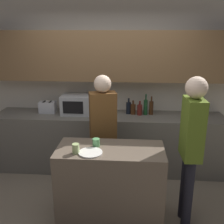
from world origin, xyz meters
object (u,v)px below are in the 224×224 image
object	(u,v)px
bottle_3	(146,107)
cup_1	(76,149)
toaster	(48,107)
person_left	(191,140)
cup_0	(96,143)
bottle_1	(133,109)
person_center	(103,126)
bottle_2	(140,110)
plate_on_island	(90,153)
bottle_0	(129,108)
bottle_4	(151,108)
microwave	(79,104)
potted_plant	(199,104)

from	to	relation	value
bottle_3	cup_1	size ratio (longest dim) A/B	3.06
toaster	cup_1	xyz separation A→B (m)	(0.76, -1.45, -0.02)
cup_1	person_left	world-z (taller)	person_left
cup_0	person_left	distance (m)	1.05
bottle_1	person_center	bearing A→B (deg)	-116.80
bottle_3	cup_1	world-z (taller)	bottle_3
bottle_2	plate_on_island	world-z (taller)	bottle_2
bottle_0	bottle_4	size ratio (longest dim) A/B	0.86
toaster	cup_0	bearing A→B (deg)	-52.94
cup_0	bottle_2	bearing A→B (deg)	67.02
bottle_4	microwave	bearing A→B (deg)	-179.02
microwave	bottle_1	bearing A→B (deg)	1.01
bottle_1	person_left	xyz separation A→B (m)	(0.63, -1.29, 0.04)
bottle_0	bottle_1	xyz separation A→B (m)	(0.07, -0.02, -0.01)
potted_plant	cup_1	bearing A→B (deg)	-138.29
bottle_0	cup_0	world-z (taller)	bottle_0
bottle_2	cup_0	world-z (taller)	bottle_2
microwave	bottle_2	size ratio (longest dim) A/B	2.29
potted_plant	bottle_1	xyz separation A→B (m)	(-1.01, 0.01, -0.11)
potted_plant	bottle_2	distance (m)	0.92
microwave	cup_1	xyz separation A→B (m)	(0.25, -1.45, -0.08)
potted_plant	bottle_2	world-z (taller)	potted_plant
bottle_0	plate_on_island	distance (m)	1.53
bottle_0	potted_plant	bearing A→B (deg)	-1.90
cup_1	person_center	world-z (taller)	person_center
toaster	person_center	xyz separation A→B (m)	(0.98, -0.77, -0.02)
toaster	bottle_2	distance (m)	1.48
potted_plant	bottle_4	xyz separation A→B (m)	(-0.73, 0.02, -0.09)
bottle_1	plate_on_island	bearing A→B (deg)	-107.54
cup_0	bottle_1	bearing A→B (deg)	71.73
bottle_1	toaster	bearing A→B (deg)	-179.43
bottle_1	bottle_3	world-z (taller)	bottle_3
plate_on_island	person_center	xyz separation A→B (m)	(0.06, 0.67, 0.05)
microwave	bottle_2	bearing A→B (deg)	-1.38
potted_plant	bottle_4	size ratio (longest dim) A/B	1.35
cup_1	potted_plant	bearing A→B (deg)	41.71
bottle_2	plate_on_island	xyz separation A→B (m)	(-0.56, -1.41, -0.07)
potted_plant	bottle_4	bearing A→B (deg)	178.58
bottle_0	bottle_4	distance (m)	0.36
toaster	bottle_4	bearing A→B (deg)	0.62
cup_1	person_center	bearing A→B (deg)	72.13
bottle_0	plate_on_island	xyz separation A→B (m)	(-0.39, -1.47, -0.08)
toaster	cup_1	world-z (taller)	toaster
bottle_1	bottle_3	xyz separation A→B (m)	(0.20, -0.01, 0.04)
bottle_0	cup_0	bearing A→B (deg)	-105.12
toaster	bottle_4	world-z (taller)	bottle_4
plate_on_island	person_left	world-z (taller)	person_left
bottle_1	person_center	xyz separation A→B (m)	(-0.39, -0.78, -0.01)
potted_plant	bottle_0	xyz separation A→B (m)	(-1.08, 0.04, -0.10)
bottle_4	person_left	bearing A→B (deg)	-75.10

